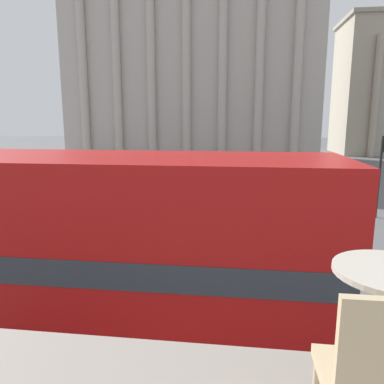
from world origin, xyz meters
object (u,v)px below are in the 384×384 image
at_px(plaza_building_left, 193,50).
at_px(traffic_light_near, 62,194).
at_px(pedestrian_black, 123,172).
at_px(double_decker_bus, 41,256).
at_px(cafe_chair_0, 380,383).
at_px(car_maroon, 173,170).
at_px(pedestrian_yellow, 186,196).
at_px(traffic_light_mid, 382,165).
at_px(car_silver, 261,189).

bearing_deg(plaza_building_left, traffic_light_near, -90.04).
height_order(traffic_light_near, pedestrian_black, traffic_light_near).
bearing_deg(double_decker_bus, plaza_building_left, 92.65).
height_order(cafe_chair_0, car_maroon, cafe_chair_0).
bearing_deg(car_maroon, pedestrian_yellow, -159.01).
bearing_deg(double_decker_bus, pedestrian_yellow, 85.26).
bearing_deg(traffic_light_mid, traffic_light_near, -148.71).
bearing_deg(cafe_chair_0, pedestrian_black, 115.93).
bearing_deg(traffic_light_near, double_decker_bus, -67.63).
bearing_deg(double_decker_bus, cafe_chair_0, -50.09).
xyz_separation_m(car_silver, pedestrian_yellow, (-4.09, -3.72, 0.23)).
relative_size(cafe_chair_0, pedestrian_black, 0.57).
bearing_deg(plaza_building_left, car_maroon, -88.76).
height_order(traffic_light_near, traffic_light_mid, traffic_light_mid).
xyz_separation_m(traffic_light_near, pedestrian_yellow, (3.16, 7.39, -1.52)).
height_order(double_decker_bus, car_silver, double_decker_bus).
xyz_separation_m(cafe_chair_0, traffic_light_mid, (6.47, 18.21, -1.30)).
height_order(traffic_light_mid, pedestrian_yellow, traffic_light_mid).
relative_size(car_silver, car_maroon, 1.00).
distance_m(plaza_building_left, traffic_light_mid, 32.20).
height_order(double_decker_bus, pedestrian_yellow, double_decker_bus).
xyz_separation_m(cafe_chair_0, plaza_building_left, (-6.43, 45.83, 9.07)).
xyz_separation_m(double_decker_bus, cafe_chair_0, (4.27, -5.03, 1.60)).
relative_size(car_silver, pedestrian_black, 2.63).
distance_m(double_decker_bus, traffic_light_near, 5.75).
height_order(double_decker_bus, plaza_building_left, plaza_building_left).
distance_m(car_silver, car_maroon, 10.37).
xyz_separation_m(plaza_building_left, pedestrian_yellow, (3.13, -28.09, -12.12)).
height_order(plaza_building_left, traffic_light_mid, plaza_building_left).
xyz_separation_m(traffic_light_near, car_silver, (7.25, 11.11, -1.74)).
bearing_deg(traffic_light_near, traffic_light_mid, 31.29).
bearing_deg(traffic_light_near, pedestrian_yellow, 66.88).
relative_size(double_decker_bus, traffic_light_mid, 2.69).
relative_size(double_decker_bus, plaza_building_left, 0.38).
relative_size(traffic_light_near, car_maroon, 0.89).
xyz_separation_m(plaza_building_left, pedestrian_black, (-3.04, -19.45, -12.14)).
height_order(car_silver, car_maroon, same).
bearing_deg(cafe_chair_0, car_maroon, 107.91).
bearing_deg(pedestrian_yellow, pedestrian_black, -154.74).
distance_m(car_silver, pedestrian_yellow, 5.53).
bearing_deg(traffic_light_mid, car_silver, 150.24).
bearing_deg(pedestrian_black, traffic_light_mid, 105.79).
relative_size(traffic_light_near, pedestrian_black, 2.34).
height_order(plaza_building_left, pedestrian_yellow, plaza_building_left).
xyz_separation_m(double_decker_bus, traffic_light_mid, (10.74, 13.17, 0.30)).
relative_size(double_decker_bus, pedestrian_black, 6.96).
bearing_deg(cafe_chair_0, double_decker_bus, 136.47).
distance_m(plaza_building_left, car_silver, 28.26).
bearing_deg(car_silver, double_decker_bus, -131.51).
bearing_deg(car_silver, plaza_building_left, 82.11).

